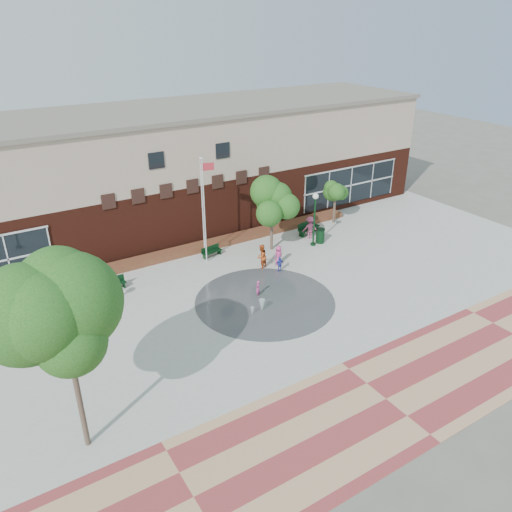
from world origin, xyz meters
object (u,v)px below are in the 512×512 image
flagpole_right (203,203)px  child_splash (258,289)px  flagpole_left (205,206)px  trash_can (320,236)px  tree_big_left (64,325)px  bench_left (113,286)px

flagpole_right → child_splash: (0.25, -6.54, -3.52)m
child_splash → flagpole_left: bearing=-115.2°
trash_can → child_splash: trash_can is taller
flagpole_right → tree_big_left: tree_big_left is taller
flagpole_right → bench_left: 8.06m
flagpole_left → child_splash: (0.48, -5.83, -3.58)m
flagpole_left → child_splash: 6.86m
bench_left → trash_can: trash_can is taller
trash_can → child_splash: (-8.18, -4.21, -0.04)m
flagpole_left → tree_big_left: bearing=-126.0°
flagpole_left → tree_big_left: size_ratio=0.93×
trash_can → tree_big_left: size_ratio=0.14×
flagpole_left → bench_left: (-6.81, -0.43, -3.84)m
trash_can → tree_big_left: (-20.16, -10.46, 5.11)m
flagpole_right → bench_left: (-7.03, -1.13, -3.77)m
flagpole_right → tree_big_left: 17.42m
bench_left → child_splash: size_ratio=1.60×
flagpole_right → tree_big_left: bearing=-108.3°
bench_left → trash_can: 15.52m
bench_left → tree_big_left: tree_big_left is taller
flagpole_left → trash_can: flagpole_left is taller
bench_left → flagpole_left: bearing=3.0°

